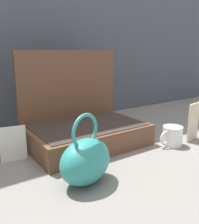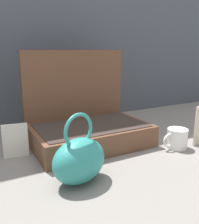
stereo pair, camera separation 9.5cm
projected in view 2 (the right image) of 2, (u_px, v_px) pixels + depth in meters
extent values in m
plane|color=slate|center=(92.00, 156.00, 1.00)|extent=(6.00, 6.00, 0.00)
cube|color=brown|center=(91.00, 135.00, 1.10)|extent=(0.51, 0.31, 0.09)
cube|color=#332823|center=(91.00, 125.00, 1.09)|extent=(0.47, 0.28, 0.00)
cube|color=brown|center=(75.00, 94.00, 1.20)|extent=(0.51, 0.02, 0.42)
ellipsoid|color=teal|center=(79.00, 161.00, 0.79)|extent=(0.22, 0.18, 0.15)
torus|color=teal|center=(79.00, 130.00, 0.76)|extent=(0.11, 0.04, 0.11)
cylinder|color=white|center=(177.00, 139.00, 1.07)|extent=(0.09, 0.09, 0.09)
torus|color=white|center=(169.00, 140.00, 1.05)|extent=(0.06, 0.01, 0.06)
cube|color=silver|center=(15.00, 141.00, 0.97)|extent=(0.10, 0.02, 0.14)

